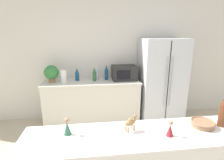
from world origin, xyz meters
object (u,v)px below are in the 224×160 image
at_px(back_bottle_0, 77,75).
at_px(back_bottle_1, 106,73).
at_px(potted_plant, 51,73).
at_px(back_bottle_3, 97,73).
at_px(back_bottle_2, 94,74).
at_px(fruit_bowl, 203,123).
at_px(microwave, 124,73).
at_px(refrigerator, 161,81).
at_px(wise_man_figurine_blue, 67,127).
at_px(camel_figurine, 131,122).
at_px(paper_towel_roll, 64,76).
at_px(wise_man_figurine_crimson, 170,129).
at_px(wine_bottle, 224,110).

xyz_separation_m(back_bottle_0, back_bottle_1, (0.58, -0.00, 0.03)).
height_order(potted_plant, back_bottle_3, potted_plant).
distance_m(back_bottle_2, fruit_bowl, 2.20).
distance_m(potted_plant, back_bottle_0, 0.48).
bearing_deg(microwave, refrigerator, -5.44).
height_order(back_bottle_2, wise_man_figurine_blue, back_bottle_2).
relative_size(refrigerator, potted_plant, 5.30).
distance_m(back_bottle_0, camel_figurine, 2.17).
distance_m(paper_towel_roll, back_bottle_1, 0.83).
distance_m(back_bottle_3, wise_man_figurine_blue, 2.08).
relative_size(back_bottle_0, fruit_bowl, 1.19).
bearing_deg(microwave, back_bottle_2, -175.22).
height_order(microwave, back_bottle_1, back_bottle_1).
bearing_deg(wise_man_figurine_crimson, microwave, 89.26).
bearing_deg(back_bottle_3, paper_towel_roll, -171.67).
relative_size(back_bottle_0, wine_bottle, 0.78).
bearing_deg(potted_plant, back_bottle_2, -2.68).
bearing_deg(microwave, back_bottle_3, 177.53).
relative_size(microwave, wise_man_figurine_crimson, 3.47).
height_order(back_bottle_0, back_bottle_1, back_bottle_1).
distance_m(potted_plant, paper_towel_roll, 0.24).
bearing_deg(back_bottle_2, refrigerator, -0.93).
relative_size(microwave, back_bottle_1, 1.59).
height_order(microwave, back_bottle_2, back_bottle_2).
bearing_deg(refrigerator, wine_bottle, -96.83).
height_order(back_bottle_3, wise_man_figurine_crimson, back_bottle_3).
distance_m(paper_towel_roll, back_bottle_3, 0.64).
bearing_deg(wise_man_figurine_blue, potted_plant, 104.96).
distance_m(back_bottle_0, back_bottle_1, 0.58).
bearing_deg(back_bottle_3, back_bottle_2, -126.74).
relative_size(potted_plant, wise_man_figurine_crimson, 2.33).
bearing_deg(wine_bottle, potted_plant, 133.21).
height_order(refrigerator, wise_man_figurine_blue, refrigerator).
xyz_separation_m(back_bottle_0, back_bottle_2, (0.34, -0.09, 0.02)).
bearing_deg(back_bottle_3, wine_bottle, -63.05).
bearing_deg(back_bottle_0, back_bottle_2, -14.83).
bearing_deg(refrigerator, back_bottle_0, 176.24).
bearing_deg(refrigerator, back_bottle_2, 179.07).
bearing_deg(paper_towel_roll, camel_figurine, -66.89).
bearing_deg(back_bottle_2, back_bottle_3, 53.26).
bearing_deg(back_bottle_0, fruit_bowl, -58.81).
distance_m(paper_towel_roll, fruit_bowl, 2.49).
xyz_separation_m(refrigerator, wise_man_figurine_blue, (-1.62, -1.96, 0.20)).
bearing_deg(camel_figurine, wise_man_figurine_crimson, -19.98).
xyz_separation_m(paper_towel_roll, fruit_bowl, (1.51, -1.98, 0.00)).
bearing_deg(back_bottle_0, refrigerator, -3.76).
xyz_separation_m(refrigerator, wine_bottle, (-0.24, -1.98, 0.29)).
bearing_deg(fruit_bowl, back_bottle_2, 114.90).
height_order(microwave, camel_figurine, microwave).
relative_size(wine_bottle, wise_man_figurine_crimson, 2.30).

